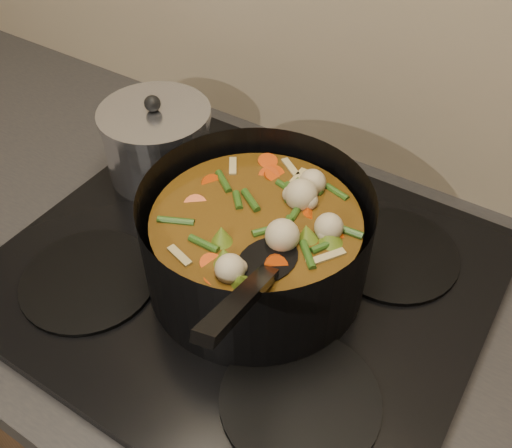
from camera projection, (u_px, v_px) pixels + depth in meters
The scene contains 4 objects.
counter at pixel (248, 429), 1.10m from camera, with size 2.64×0.64×0.91m.
stovetop at pixel (244, 272), 0.78m from camera, with size 0.62×0.54×0.03m.
stockpot at pixel (256, 243), 0.71m from camera, with size 0.29×0.37×0.21m.
saucepan at pixel (158, 142), 0.88m from camera, with size 0.17×0.17×0.14m.
Camera 1 is at (0.29, 1.51, 1.51)m, focal length 40.00 mm.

